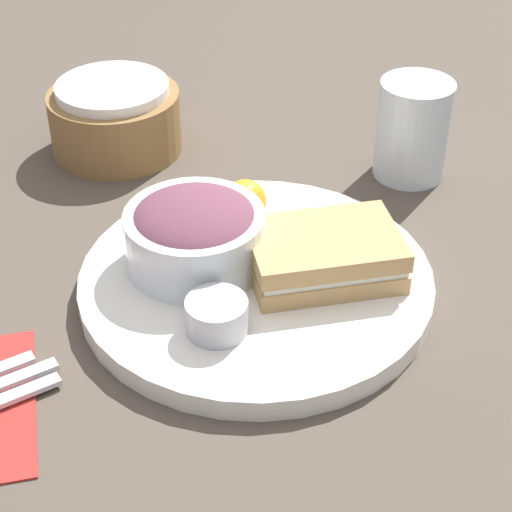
{
  "coord_description": "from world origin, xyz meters",
  "views": [
    {
      "loc": [
        -0.14,
        -0.61,
        0.51
      ],
      "look_at": [
        0.0,
        0.0,
        0.04
      ],
      "focal_mm": 60.0,
      "sensor_mm": 36.0,
      "label": 1
    }
  ],
  "objects_px": {
    "drink_glass": "(413,129)",
    "salad_bowl": "(195,232)",
    "plate": "(256,282)",
    "sandwich": "(324,255)",
    "bread_basket": "(115,118)",
    "dressing_cup": "(217,316)"
  },
  "relations": [
    {
      "from": "dressing_cup",
      "to": "drink_glass",
      "type": "relative_size",
      "value": 0.48
    },
    {
      "from": "salad_bowl",
      "to": "bread_basket",
      "type": "relative_size",
      "value": 0.85
    },
    {
      "from": "salad_bowl",
      "to": "drink_glass",
      "type": "bearing_deg",
      "value": 27.97
    },
    {
      "from": "sandwich",
      "to": "plate",
      "type": "bearing_deg",
      "value": 167.63
    },
    {
      "from": "plate",
      "to": "sandwich",
      "type": "distance_m",
      "value": 0.07
    },
    {
      "from": "plate",
      "to": "sandwich",
      "type": "relative_size",
      "value": 2.38
    },
    {
      "from": "salad_bowl",
      "to": "bread_basket",
      "type": "distance_m",
      "value": 0.28
    },
    {
      "from": "bread_basket",
      "to": "sandwich",
      "type": "bearing_deg",
      "value": -62.94
    },
    {
      "from": "drink_glass",
      "to": "bread_basket",
      "type": "distance_m",
      "value": 0.34
    },
    {
      "from": "drink_glass",
      "to": "plate",
      "type": "bearing_deg",
      "value": -141.73
    },
    {
      "from": "plate",
      "to": "dressing_cup",
      "type": "xyz_separation_m",
      "value": [
        -0.05,
        -0.07,
        0.03
      ]
    },
    {
      "from": "sandwich",
      "to": "dressing_cup",
      "type": "distance_m",
      "value": 0.12
    },
    {
      "from": "plate",
      "to": "drink_glass",
      "type": "xyz_separation_m",
      "value": [
        0.22,
        0.17,
        0.05
      ]
    },
    {
      "from": "dressing_cup",
      "to": "sandwich",
      "type": "bearing_deg",
      "value": 26.8
    },
    {
      "from": "plate",
      "to": "drink_glass",
      "type": "bearing_deg",
      "value": 38.27
    },
    {
      "from": "salad_bowl",
      "to": "drink_glass",
      "type": "xyz_separation_m",
      "value": [
        0.27,
        0.14,
        -0.0
      ]
    },
    {
      "from": "plate",
      "to": "salad_bowl",
      "type": "relative_size",
      "value": 2.53
    },
    {
      "from": "bread_basket",
      "to": "drink_glass",
      "type": "bearing_deg",
      "value": -22.25
    },
    {
      "from": "plate",
      "to": "bread_basket",
      "type": "relative_size",
      "value": 2.15
    },
    {
      "from": "plate",
      "to": "bread_basket",
      "type": "bearing_deg",
      "value": 108.36
    },
    {
      "from": "drink_glass",
      "to": "salad_bowl",
      "type": "bearing_deg",
      "value": -152.03
    },
    {
      "from": "salad_bowl",
      "to": "bread_basket",
      "type": "xyz_separation_m",
      "value": [
        -0.05,
        0.27,
        -0.02
      ]
    }
  ]
}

